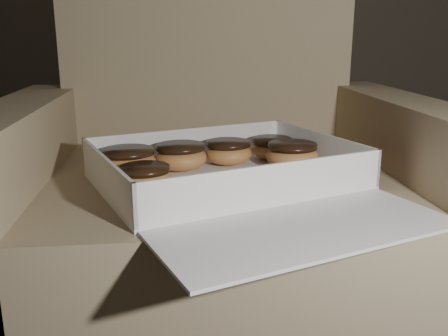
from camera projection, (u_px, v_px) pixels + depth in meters
The scene contains 12 objects.
armchair at pixel (217, 217), 1.09m from camera, with size 0.89×0.75×0.92m.
bakery_box at pixel (238, 181), 0.88m from camera, with size 0.59×0.64×0.07m.
donut_a at pixel (228, 152), 1.01m from camera, with size 0.10×0.10×0.05m.
donut_b at pixel (128, 161), 0.92m from camera, with size 0.11×0.11×0.05m.
donut_c at pixel (145, 178), 0.83m from camera, with size 0.09×0.09×0.04m.
donut_d at pixel (181, 156), 0.97m from camera, with size 0.10×0.10×0.05m.
donut_e at pixel (272, 147), 1.05m from camera, with size 0.09×0.09×0.04m.
donut_f at pixel (292, 155), 0.98m from camera, with size 0.10×0.10×0.05m.
crumb_a at pixel (238, 199), 0.80m from camera, with size 0.01×0.01×0.00m, color black.
crumb_b at pixel (348, 180), 0.90m from camera, with size 0.01×0.01×0.00m, color black.
crumb_c at pixel (311, 178), 0.91m from camera, with size 0.01×0.01×0.00m, color black.
crumb_d at pixel (321, 189), 0.85m from camera, with size 0.01×0.01×0.00m, color black.
Camera 1 is at (-0.40, -0.35, 0.68)m, focal length 40.00 mm.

